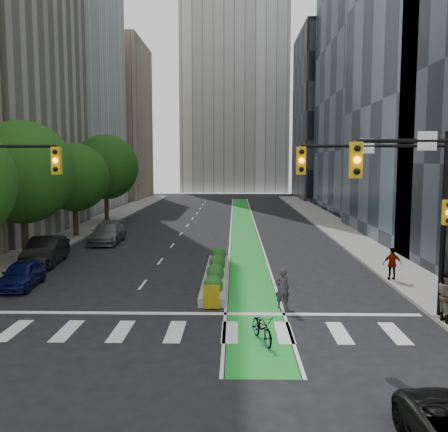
{
  "coord_description": "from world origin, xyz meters",
  "views": [
    {
      "loc": [
        2.18,
        -18.67,
        6.19
      ],
      "look_at": [
        1.53,
        10.84,
        3.0
      ],
      "focal_mm": 40.0,
      "sensor_mm": 36.0,
      "label": 1
    }
  ],
  "objects_px": {
    "cyclist": "(282,288)",
    "parked_car_left_far": "(107,233)",
    "parked_car_left_near": "(22,274)",
    "bicycle": "(262,327)",
    "median_planter": "(216,273)",
    "pedestrian_far": "(392,264)",
    "parked_car_left_mid": "(46,251)",
    "pedestrian_near": "(448,296)"
  },
  "relations": [
    {
      "from": "median_planter",
      "to": "pedestrian_near",
      "type": "xyz_separation_m",
      "value": [
        9.1,
        -7.03,
        0.77
      ]
    },
    {
      "from": "pedestrian_far",
      "to": "parked_car_left_far",
      "type": "bearing_deg",
      "value": -34.2
    },
    {
      "from": "median_planter",
      "to": "pedestrian_far",
      "type": "distance_m",
      "value": 9.12
    },
    {
      "from": "parked_car_left_near",
      "to": "pedestrian_far",
      "type": "height_order",
      "value": "pedestrian_far"
    },
    {
      "from": "parked_car_left_far",
      "to": "parked_car_left_near",
      "type": "bearing_deg",
      "value": -94.82
    },
    {
      "from": "bicycle",
      "to": "pedestrian_far",
      "type": "height_order",
      "value": "pedestrian_far"
    },
    {
      "from": "parked_car_left_far",
      "to": "cyclist",
      "type": "bearing_deg",
      "value": -56.83
    },
    {
      "from": "cyclist",
      "to": "parked_car_left_far",
      "type": "xyz_separation_m",
      "value": [
        -11.83,
        17.0,
        -0.08
      ]
    },
    {
      "from": "cyclist",
      "to": "pedestrian_far",
      "type": "xyz_separation_m",
      "value": [
        6.1,
        4.69,
        0.12
      ]
    },
    {
      "from": "parked_car_left_far",
      "to": "median_planter",
      "type": "bearing_deg",
      "value": -55.38
    },
    {
      "from": "bicycle",
      "to": "parked_car_left_mid",
      "type": "xyz_separation_m",
      "value": [
        -12.46,
        12.9,
        0.32
      ]
    },
    {
      "from": "parked_car_left_mid",
      "to": "pedestrian_far",
      "type": "xyz_separation_m",
      "value": [
        19.63,
        -4.21,
        0.15
      ]
    },
    {
      "from": "parked_car_left_mid",
      "to": "pedestrian_far",
      "type": "relative_size",
      "value": 3.04
    },
    {
      "from": "median_planter",
      "to": "pedestrian_far",
      "type": "bearing_deg",
      "value": -1.78
    },
    {
      "from": "median_planter",
      "to": "parked_car_left_near",
      "type": "bearing_deg",
      "value": -169.92
    },
    {
      "from": "parked_car_left_near",
      "to": "parked_car_left_far",
      "type": "distance_m",
      "value": 13.75
    },
    {
      "from": "bicycle",
      "to": "parked_car_left_near",
      "type": "xyz_separation_m",
      "value": [
        -11.52,
        7.27,
        0.15
      ]
    },
    {
      "from": "cyclist",
      "to": "parked_car_left_mid",
      "type": "xyz_separation_m",
      "value": [
        -13.53,
        8.9,
        -0.03
      ]
    },
    {
      "from": "median_planter",
      "to": "parked_car_left_far",
      "type": "relative_size",
      "value": 1.92
    },
    {
      "from": "cyclist",
      "to": "parked_car_left_mid",
      "type": "height_order",
      "value": "cyclist"
    },
    {
      "from": "parked_car_left_near",
      "to": "parked_car_left_far",
      "type": "bearing_deg",
      "value": 82.7
    },
    {
      "from": "cyclist",
      "to": "pedestrian_near",
      "type": "xyz_separation_m",
      "value": [
        6.1,
        -2.06,
        0.28
      ]
    },
    {
      "from": "bicycle",
      "to": "parked_car_left_near",
      "type": "distance_m",
      "value": 13.62
    },
    {
      "from": "parked_car_left_far",
      "to": "pedestrian_far",
      "type": "xyz_separation_m",
      "value": [
        17.93,
        -12.31,
        0.21
      ]
    },
    {
      "from": "parked_car_left_near",
      "to": "pedestrian_far",
      "type": "relative_size",
      "value": 2.34
    },
    {
      "from": "parked_car_left_far",
      "to": "pedestrian_far",
      "type": "relative_size",
      "value": 3.21
    },
    {
      "from": "cyclist",
      "to": "pedestrian_near",
      "type": "height_order",
      "value": "pedestrian_near"
    },
    {
      "from": "cyclist",
      "to": "pedestrian_near",
      "type": "distance_m",
      "value": 6.44
    },
    {
      "from": "parked_car_left_near",
      "to": "bicycle",
      "type": "bearing_deg",
      "value": -36.39
    },
    {
      "from": "median_planter",
      "to": "pedestrian_far",
      "type": "height_order",
      "value": "pedestrian_far"
    },
    {
      "from": "parked_car_left_mid",
      "to": "parked_car_left_far",
      "type": "bearing_deg",
      "value": 72.58
    },
    {
      "from": "median_planter",
      "to": "cyclist",
      "type": "height_order",
      "value": "cyclist"
    },
    {
      "from": "parked_car_left_near",
      "to": "pedestrian_far",
      "type": "bearing_deg",
      "value": 0.21
    },
    {
      "from": "bicycle",
      "to": "pedestrian_far",
      "type": "relative_size",
      "value": 1.16
    },
    {
      "from": "pedestrian_near",
      "to": "cyclist",
      "type": "bearing_deg",
      "value": 65.8
    },
    {
      "from": "parked_car_left_far",
      "to": "bicycle",
      "type": "bearing_deg",
      "value": -64.52
    },
    {
      "from": "cyclist",
      "to": "bicycle",
      "type": "bearing_deg",
      "value": 70.29
    },
    {
      "from": "median_planter",
      "to": "parked_car_left_near",
      "type": "distance_m",
      "value": 9.74
    },
    {
      "from": "pedestrian_near",
      "to": "pedestrian_far",
      "type": "height_order",
      "value": "pedestrian_near"
    },
    {
      "from": "parked_car_left_near",
      "to": "median_planter",
      "type": "bearing_deg",
      "value": 5.94
    },
    {
      "from": "bicycle",
      "to": "parked_car_left_mid",
      "type": "bearing_deg",
      "value": 118.26
    },
    {
      "from": "median_planter",
      "to": "parked_car_left_far",
      "type": "bearing_deg",
      "value": 126.28
    }
  ]
}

